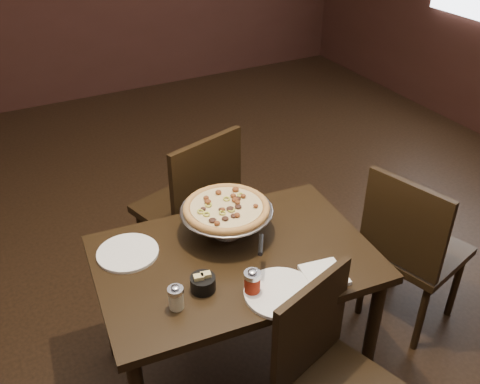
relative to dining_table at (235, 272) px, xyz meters
name	(u,v)px	position (x,y,z in m)	size (l,w,h in m)	color
room	(229,71)	(0.04, 0.10, 0.81)	(6.04, 7.04, 2.84)	black
dining_table	(235,272)	(0.00, 0.00, 0.00)	(1.15, 0.82, 0.68)	black
pizza_stand	(226,208)	(0.04, 0.14, 0.22)	(0.38, 0.38, 0.16)	silver
parmesan_shaker	(176,297)	(-0.31, -0.16, 0.14)	(0.06, 0.06, 0.10)	beige
pepper_flake_shaker	(252,282)	(-0.04, -0.22, 0.14)	(0.06, 0.06, 0.11)	maroon
packet_caddy	(203,283)	(-0.19, -0.12, 0.12)	(0.09, 0.09, 0.07)	black
napkin_stack	(324,275)	(0.24, -0.27, 0.10)	(0.15, 0.15, 0.02)	white
plate_left	(128,253)	(-0.37, 0.21, 0.10)	(0.25, 0.25, 0.01)	white
plate_near	(281,293)	(0.05, -0.27, 0.10)	(0.27, 0.27, 0.01)	white
serving_spatula	(261,245)	(0.04, -0.13, 0.21)	(0.15, 0.15, 0.02)	silver
chair_far	(193,205)	(0.09, 0.66, -0.09)	(0.53, 0.53, 0.92)	black
chair_near	(331,376)	(0.12, -0.52, -0.14)	(0.49, 0.49, 0.83)	black
chair_side	(411,247)	(0.87, -0.10, -0.12)	(0.50, 0.50, 0.87)	black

